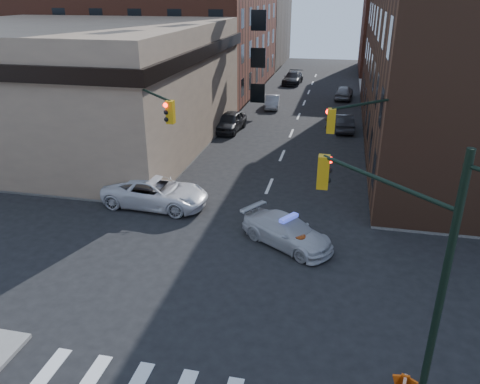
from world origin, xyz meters
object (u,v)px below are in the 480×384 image
at_px(parked_car_wnear, 230,122).
at_px(parked_car_enear, 344,122).
at_px(police_car, 287,232).
at_px(pedestrian_b, 50,177).
at_px(barrel_road, 299,245).
at_px(barrel_bank, 160,198).
at_px(pickup, 156,192).
at_px(pedestrian_a, 121,183).
at_px(parked_car_wfar, 272,102).
at_px(barricade_nw_a, 144,196).

height_order(parked_car_wnear, parked_car_enear, parked_car_wnear).
bearing_deg(parked_car_wnear, police_car, -64.00).
xyz_separation_m(pedestrian_b, barrel_road, (15.13, -3.78, -0.66)).
bearing_deg(police_car, parked_car_wnear, 53.81).
bearing_deg(barrel_bank, parked_car_enear, 61.81).
relative_size(pickup, parked_car_wnear, 1.23).
relative_size(pedestrian_a, pedestrian_b, 0.93).
height_order(pickup, barrel_bank, pickup).
distance_m(parked_car_wnear, barrel_bank, 16.04).
xyz_separation_m(parked_car_wfar, pedestrian_a, (-5.03, -24.81, 0.42)).
bearing_deg(parked_car_wfar, parked_car_wnear, -109.06).
height_order(pedestrian_a, pedestrian_b, pedestrian_b).
bearing_deg(parked_car_wnear, barricade_nw_a, -89.56).
distance_m(parked_car_enear, barrel_road, 21.72).
xyz_separation_m(barrel_road, barrel_bank, (-8.14, 3.40, 0.08)).
bearing_deg(pedestrian_b, barrel_bank, -19.89).
xyz_separation_m(police_car, barricade_nw_a, (-8.46, 2.72, -0.10)).
xyz_separation_m(parked_car_enear, pedestrian_b, (-16.78, -17.88, 0.41)).
height_order(police_car, barrel_bank, police_car).
bearing_deg(pedestrian_a, parked_car_enear, 77.90).
bearing_deg(parked_car_wfar, barrel_road, -84.05).
height_order(parked_car_wnear, barrel_bank, parked_car_wnear).
height_order(parked_car_wnear, barrel_road, parked_car_wnear).
height_order(police_car, pickup, pickup).
relative_size(parked_car_wnear, barricade_nw_a, 4.11).
xyz_separation_m(police_car, pickup, (-7.76, 2.82, 0.13)).
relative_size(police_car, pickup, 0.81).
bearing_deg(pickup, parked_car_wfar, -3.05).
distance_m(police_car, pedestrian_a, 10.50).
xyz_separation_m(pickup, pedestrian_b, (-6.69, 0.20, 0.31)).
bearing_deg(parked_car_wfar, pickup, -101.52).
bearing_deg(barricade_nw_a, barrel_bank, -4.77).
height_order(parked_car_wfar, pedestrian_a, pedestrian_a).
bearing_deg(parked_car_wfar, parked_car_enear, -49.06).
relative_size(parked_car_enear, barrel_road, 4.60).
bearing_deg(parked_car_enear, parked_car_wnear, 7.84).
bearing_deg(pickup, pedestrian_a, 85.84).
xyz_separation_m(parked_car_wfar, barricade_nw_a, (-3.47, -25.20, -0.05)).
relative_size(pickup, barricade_nw_a, 5.05).
distance_m(pedestrian_b, barrel_bank, 7.03).
bearing_deg(pedestrian_b, parked_car_wnear, 48.59).
bearing_deg(police_car, barrel_bank, 103.09).
bearing_deg(barricade_nw_a, barrel_road, -20.82).
bearing_deg(pedestrian_a, barrel_road, 2.75).
bearing_deg(parked_car_wfar, pedestrian_a, -106.68).
bearing_deg(pedestrian_a, parked_car_wfar, 101.21).
distance_m(parked_car_enear, pedestrian_a, 21.65).
distance_m(barrel_bank, barricade_nw_a, 1.00).
bearing_deg(pedestrian_b, barrel_road, -30.77).
height_order(pickup, parked_car_wfar, pickup).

